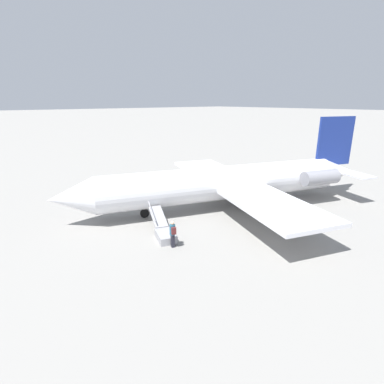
# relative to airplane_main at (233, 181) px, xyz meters

# --- Properties ---
(ground_plane) EXTENTS (600.00, 600.00, 0.00)m
(ground_plane) POSITION_rel_airplane_main_xyz_m (0.88, -0.32, -2.22)
(ground_plane) COLOR gray
(airplane_main) EXTENTS (26.72, 20.51, 7.39)m
(airplane_main) POSITION_rel_airplane_main_xyz_m (0.00, 0.00, 0.00)
(airplane_main) COLOR silver
(airplane_main) RESTS_ON ground
(boarding_stairs) EXTENTS (2.32, 4.12, 1.79)m
(boarding_stairs) POSITION_rel_airplane_main_xyz_m (8.07, 1.25, -1.83)
(boarding_stairs) COLOR #99999E
(boarding_stairs) RESTS_ON ground
(passenger) EXTENTS (0.44, 0.57, 1.74)m
(passenger) POSITION_rel_airplane_main_xyz_m (8.46, 2.76, -1.21)
(passenger) COLOR #23232D
(passenger) RESTS_ON ground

